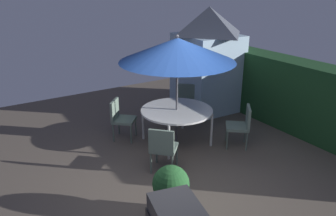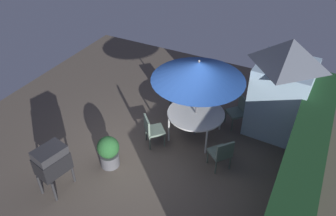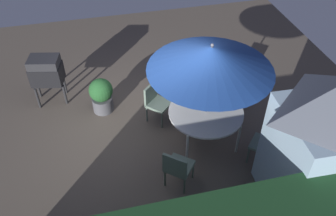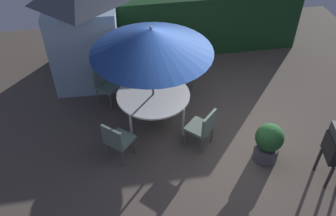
% 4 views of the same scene
% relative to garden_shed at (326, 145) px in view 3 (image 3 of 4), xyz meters
% --- Properties ---
extents(ground_plane, '(11.00, 11.00, 0.00)m').
position_rel_garden_shed_xyz_m(ground_plane, '(2.43, -2.57, -1.39)').
color(ground_plane, brown).
extents(garden_shed, '(1.69, 1.57, 2.73)m').
position_rel_garden_shed_xyz_m(garden_shed, '(0.00, 0.00, 0.00)').
color(garden_shed, '#9EBCD1').
rests_on(garden_shed, ground).
extents(patio_table, '(1.53, 1.53, 0.77)m').
position_rel_garden_shed_xyz_m(patio_table, '(1.36, -1.87, -0.67)').
color(patio_table, white).
rests_on(patio_table, ground).
extents(patio_umbrella, '(2.36, 2.36, 2.34)m').
position_rel_garden_shed_xyz_m(patio_umbrella, '(1.36, -1.87, 0.65)').
color(patio_umbrella, '#4C4C51').
rests_on(patio_umbrella, ground).
extents(bbq_grill, '(0.79, 0.64, 1.20)m').
position_rel_garden_shed_xyz_m(bbq_grill, '(4.52, -3.95, -0.54)').
color(bbq_grill, black).
rests_on(bbq_grill, ground).
extents(chair_near_shed, '(0.65, 0.65, 0.90)m').
position_rel_garden_shed_xyz_m(chair_near_shed, '(2.23, -0.81, -0.87)').
color(chair_near_shed, slate).
rests_on(chair_near_shed, ground).
extents(chair_far_side, '(0.65, 0.65, 0.90)m').
position_rel_garden_shed_xyz_m(chair_far_side, '(0.38, -0.96, -0.87)').
color(chair_far_side, slate).
rests_on(chair_far_side, ground).
extents(chair_toward_hedge, '(0.65, 0.65, 0.90)m').
position_rel_garden_shed_xyz_m(chair_toward_hedge, '(0.52, -2.81, -0.87)').
color(chair_toward_hedge, slate).
rests_on(chair_toward_hedge, ground).
extents(chair_toward_house, '(0.65, 0.65, 0.90)m').
position_rel_garden_shed_xyz_m(chair_toward_house, '(2.22, -2.74, -0.87)').
color(chair_toward_house, slate).
rests_on(chair_toward_house, ground).
extents(potted_plant_by_shed, '(0.54, 0.54, 0.86)m').
position_rel_garden_shed_xyz_m(potted_plant_by_shed, '(3.37, -3.31, -0.94)').
color(potted_plant_by_shed, '#4C4C51').
rests_on(potted_plant_by_shed, ground).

